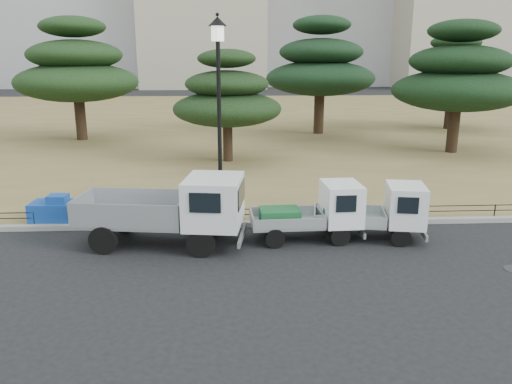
{
  "coord_description": "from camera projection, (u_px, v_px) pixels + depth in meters",
  "views": [
    {
      "loc": [
        -0.81,
        -12.62,
        5.23
      ],
      "look_at": [
        0.0,
        2.0,
        1.3
      ],
      "focal_mm": 35.0,
      "sensor_mm": 36.0,
      "label": 1
    }
  ],
  "objects": [
    {
      "name": "ground",
      "position": [
        260.0,
        257.0,
        13.57
      ],
      "size": [
        220.0,
        220.0,
        0.0
      ],
      "primitive_type": "plane",
      "color": "black"
    },
    {
      "name": "lawn",
      "position": [
        238.0,
        120.0,
        43.06
      ],
      "size": [
        120.0,
        56.0,
        0.15
      ],
      "primitive_type": "cube",
      "color": "olive",
      "rests_on": "ground"
    },
    {
      "name": "curb",
      "position": [
        255.0,
        224.0,
        16.06
      ],
      "size": [
        120.0,
        0.25,
        0.16
      ],
      "primitive_type": "cube",
      "color": "gray",
      "rests_on": "ground"
    },
    {
      "name": "truck_large",
      "position": [
        171.0,
        208.0,
        14.19
      ],
      "size": [
        4.85,
        2.43,
        2.03
      ],
      "rotation": [
        0.0,
        0.0,
        -0.14
      ],
      "color": "black",
      "rests_on": "ground"
    },
    {
      "name": "truck_kei_front",
      "position": [
        315.0,
        212.0,
        14.72
      ],
      "size": [
        3.26,
        1.51,
        1.7
      ],
      "rotation": [
        0.0,
        0.0,
        0.04
      ],
      "color": "black",
      "rests_on": "ground"
    },
    {
      "name": "truck_kei_rear",
      "position": [
        377.0,
        212.0,
        14.79
      ],
      "size": [
        3.37,
        1.88,
        1.67
      ],
      "rotation": [
        0.0,
        0.0,
        -0.18
      ],
      "color": "black",
      "rests_on": "ground"
    },
    {
      "name": "street_lamp",
      "position": [
        219.0,
        87.0,
        15.17
      ],
      "size": [
        0.56,
        0.56,
        6.27
      ],
      "color": "black",
      "rests_on": "lawn"
    },
    {
      "name": "pipe_fence",
      "position": [
        255.0,
        212.0,
        16.11
      ],
      "size": [
        38.0,
        0.04,
        0.4
      ],
      "color": "black",
      "rests_on": "lawn"
    },
    {
      "name": "tarp_pile",
      "position": [
        53.0,
        210.0,
        16.15
      ],
      "size": [
        1.33,
        1.01,
        0.86
      ],
      "rotation": [
        0.0,
        0.0,
        -0.05
      ],
      "color": "#1546A7",
      "rests_on": "lawn"
    },
    {
      "name": "pine_west_near",
      "position": [
        76.0,
        70.0,
        31.16
      ],
      "size": [
        7.61,
        7.61,
        7.61
      ],
      "color": "black",
      "rests_on": "lawn"
    },
    {
      "name": "pine_center_left",
      "position": [
        227.0,
        98.0,
        24.76
      ],
      "size": [
        5.45,
        5.45,
        5.54
      ],
      "color": "black",
      "rests_on": "lawn"
    },
    {
      "name": "pine_center_right",
      "position": [
        320.0,
        67.0,
        33.82
      ],
      "size": [
        7.41,
        7.41,
        7.86
      ],
      "color": "black",
      "rests_on": "lawn"
    },
    {
      "name": "pine_east_near",
      "position": [
        459.0,
        77.0,
        26.96
      ],
      "size": [
        7.03,
        7.03,
        7.1
      ],
      "color": "black",
      "rests_on": "lawn"
    },
    {
      "name": "pine_east_far",
      "position": [
        453.0,
        75.0,
        36.35
      ],
      "size": [
        6.72,
        6.72,
        6.75
      ],
      "color": "black",
      "rests_on": "lawn"
    }
  ]
}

